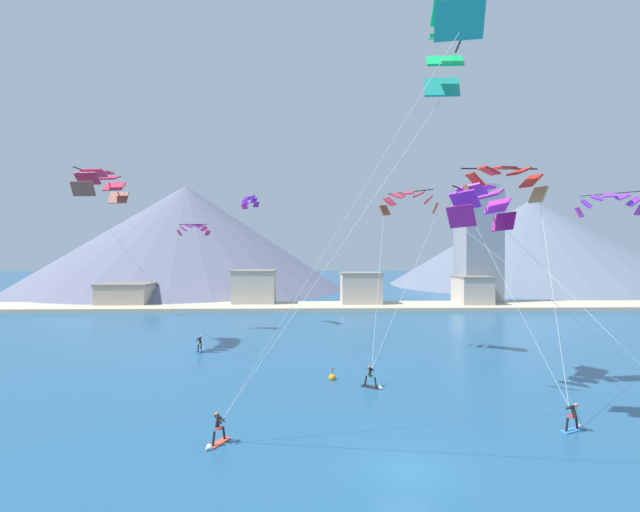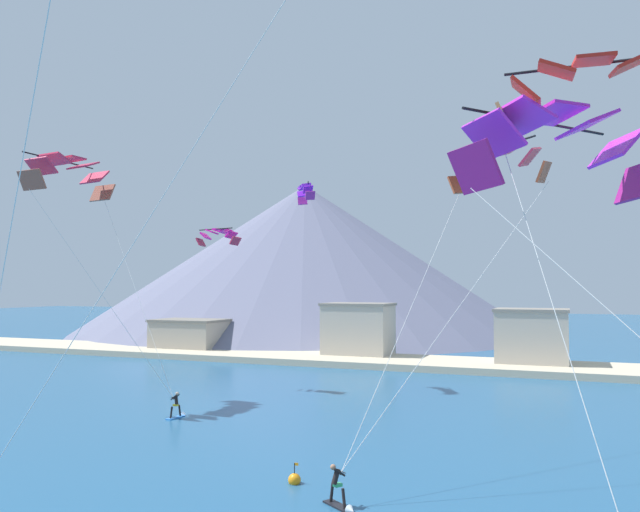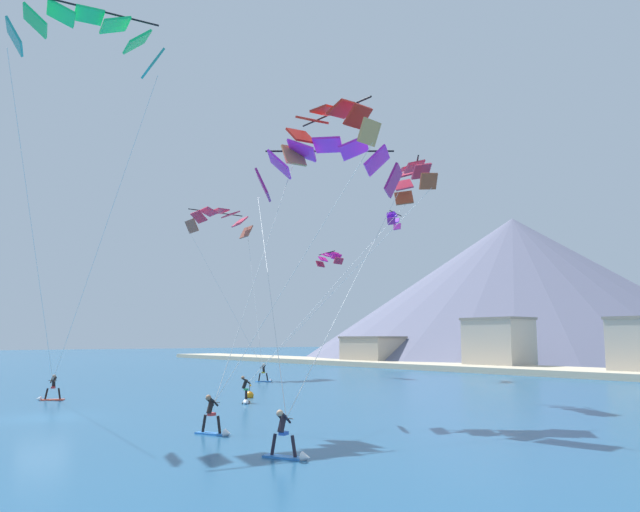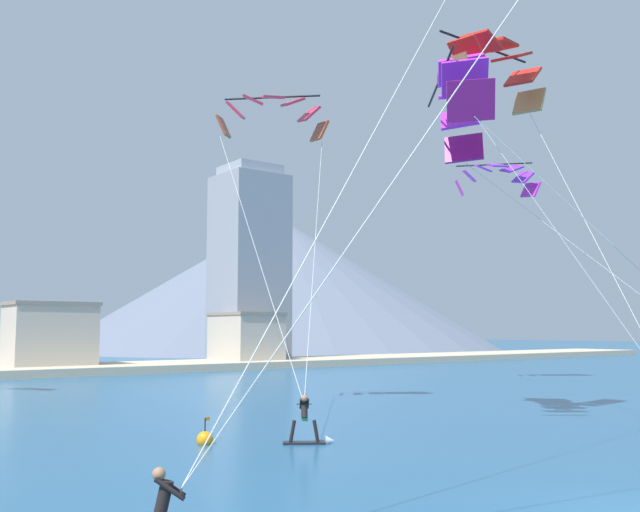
{
  "view_description": "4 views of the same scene",
  "coord_description": "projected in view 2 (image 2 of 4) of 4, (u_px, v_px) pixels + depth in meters",
  "views": [
    {
      "loc": [
        -4.52,
        -19.31,
        10.0
      ],
      "look_at": [
        -3.61,
        16.54,
        9.6
      ],
      "focal_mm": 24.0,
      "sensor_mm": 36.0,
      "label": 1
    },
    {
      "loc": [
        8.49,
        -11.16,
        8.51
      ],
      "look_at": [
        -3.5,
        18.71,
        10.09
      ],
      "focal_mm": 35.0,
      "sensor_mm": 36.0,
      "label": 2
    },
    {
      "loc": [
        33.9,
        -9.09,
        3.98
      ],
      "look_at": [
        2.2,
        15.99,
        9.33
      ],
      "focal_mm": 35.0,
      "sensor_mm": 36.0,
      "label": 3
    },
    {
      "loc": [
        -14.36,
        -7.99,
        3.85
      ],
      "look_at": [
        3.71,
        15.89,
        6.93
      ],
      "focal_mm": 40.0,
      "sensor_mm": 36.0,
      "label": 4
    }
  ],
  "objects": [
    {
      "name": "parafoil_kite_near_trail",
      "position": [
        558.0,
        142.0,
        21.62
      ],
      "size": [
        11.41,
        11.86,
        13.48
      ],
      "color": "#9B1873"
    },
    {
      "name": "shoreline_strip",
      "position": [
        483.0,
        366.0,
        64.14
      ],
      "size": [
        180.0,
        10.0,
        0.7
      ],
      "primitive_type": "cube",
      "color": "beige",
      "rests_on": "ground"
    },
    {
      "name": "parafoil_kite_near_lead",
      "position": [
        594.0,
        87.0,
        20.42
      ],
      "size": [
        6.26,
        7.88,
        14.76
      ],
      "color": "tan"
    },
    {
      "name": "shore_building_quay_west",
      "position": [
        189.0,
        336.0,
        80.3
      ],
      "size": [
        9.06,
        6.24,
        4.29
      ],
      "color": "#A89E8E",
      "rests_on": "ground"
    },
    {
      "name": "parafoil_kite_distant_mid_solo",
      "position": [
        218.0,
        235.0,
        52.18
      ],
      "size": [
        4.1,
        1.45,
        1.47
      ],
      "color": "#B22240"
    },
    {
      "name": "kitesurfer_mid_center",
      "position": [
        340.0,
        495.0,
        23.92
      ],
      "size": [
        1.67,
        1.3,
        1.73
      ],
      "color": "black",
      "rests_on": "ground"
    },
    {
      "name": "parafoil_kite_distant_low_drift",
      "position": [
        305.0,
        191.0,
        53.29
      ],
      "size": [
        2.79,
        3.56,
        1.59
      ],
      "color": "#98258B"
    },
    {
      "name": "shore_building_harbour_front",
      "position": [
        532.0,
        339.0,
        64.2
      ],
      "size": [
        7.34,
        5.57,
        6.22
      ],
      "color": "#B7AD9E",
      "rests_on": "ground"
    },
    {
      "name": "parafoil_kite_far_right",
      "position": [
        69.0,
        172.0,
        45.22
      ],
      "size": [
        10.72,
        7.33,
        16.56
      ],
      "color": "brown"
    },
    {
      "name": "race_marker_buoy",
      "position": [
        294.0,
        480.0,
        26.91
      ],
      "size": [
        0.56,
        0.56,
        1.02
      ],
      "color": "orange",
      "rests_on": "ground"
    },
    {
      "name": "kitesurfer_far_right",
      "position": [
        178.0,
        409.0,
        40.5
      ],
      "size": [
        0.63,
        1.77,
        1.76
      ],
      "color": "#337FDB",
      "rests_on": "ground"
    },
    {
      "name": "mountain_peak_west_ridge",
      "position": [
        305.0,
        258.0,
        116.66
      ],
      "size": [
        83.46,
        83.46,
        27.53
      ],
      "color": "slate",
      "rests_on": "ground"
    },
    {
      "name": "parafoil_kite_mid_center",
      "position": [
        496.0,
        163.0,
        32.03
      ],
      "size": [
        7.71,
        11.83,
        14.56
      ],
      "color": "#9C4327"
    },
    {
      "name": "shore_building_promenade_mid",
      "position": [
        358.0,
        331.0,
        72.33
      ],
      "size": [
        7.8,
        5.66,
        6.59
      ],
      "color": "#B7AD9E",
      "rests_on": "ground"
    }
  ]
}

